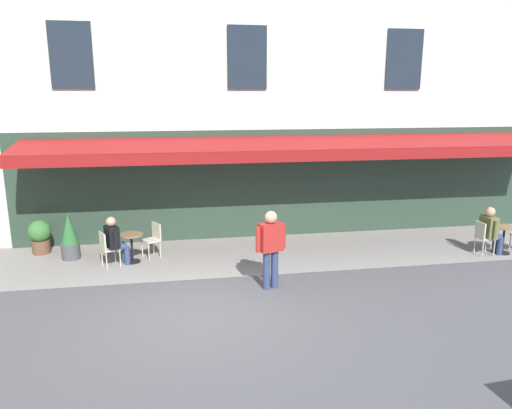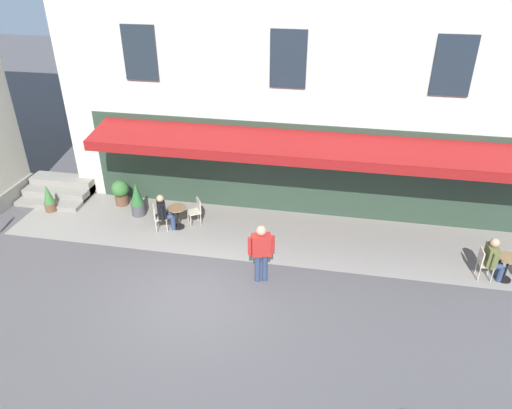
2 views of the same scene
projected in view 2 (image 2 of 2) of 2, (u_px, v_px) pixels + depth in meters
ground_plane at (196, 297)px, 12.53m from camera, size 70.00×70.00×0.00m
sidewalk_cafe_terrace at (326, 240)px, 14.92m from camera, size 20.50×3.20×0.01m
back_alley_steps at (60, 189)px, 17.42m from camera, size 2.40×1.75×0.60m
cafe_table_near_entrance at (177, 214)px, 15.33m from camera, size 0.60×0.60×0.75m
cafe_chair_cream_under_awning at (158, 216)px, 15.15m from camera, size 0.53×0.53×0.91m
cafe_chair_cream_by_window at (196, 209)px, 15.51m from camera, size 0.55×0.55×0.91m
cafe_table_mid_terrace at (508, 265)px, 12.93m from camera, size 0.60×0.60×0.75m
cafe_chair_cream_corner_left at (484, 261)px, 13.00m from camera, size 0.41×0.41×0.91m
seated_patron_in_black at (164, 211)px, 15.14m from camera, size 0.61×0.59×1.28m
seated_companion_in_olive at (493, 258)px, 12.89m from camera, size 0.55×0.67×1.31m
walking_pedestrian_in_red at (261, 249)px, 12.65m from camera, size 0.70×0.43×1.76m
potted_plant_entrance_left at (121, 192)px, 16.69m from camera, size 0.60×0.60×0.93m
potted_plant_entrance_right at (137, 199)px, 16.00m from camera, size 0.47×0.47×1.22m
potted_plant_under_sign at (49, 198)px, 16.29m from camera, size 0.38×0.38×1.00m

